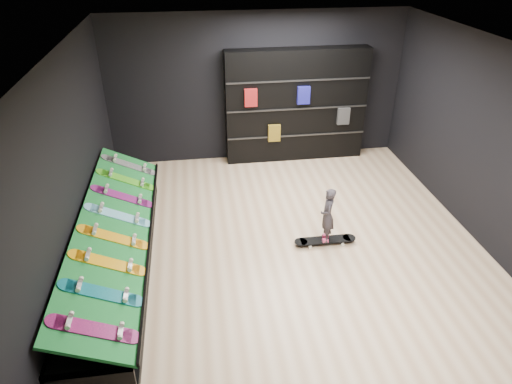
{
  "coord_description": "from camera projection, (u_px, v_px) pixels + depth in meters",
  "views": [
    {
      "loc": [
        -1.32,
        -5.45,
        4.3
      ],
      "look_at": [
        -0.5,
        0.2,
        1.0
      ],
      "focal_mm": 32.0,
      "sensor_mm": 36.0,
      "label": 1
    }
  ],
  "objects": [
    {
      "name": "floor",
      "position": [
        290.0,
        253.0,
        6.99
      ],
      "size": [
        6.0,
        7.0,
        0.01
      ],
      "primitive_type": "cube",
      "color": "beige",
      "rests_on": "ground"
    },
    {
      "name": "ceiling",
      "position": [
        299.0,
        54.0,
        5.49
      ],
      "size": [
        6.0,
        7.0,
        0.01
      ],
      "primitive_type": "cube",
      "color": "white",
      "rests_on": "ground"
    },
    {
      "name": "wall_back",
      "position": [
        257.0,
        88.0,
        9.23
      ],
      "size": [
        6.0,
        0.02,
        3.0
      ],
      "primitive_type": "cube",
      "color": "black",
      "rests_on": "ground"
    },
    {
      "name": "wall_front",
      "position": [
        401.0,
        384.0,
        3.24
      ],
      "size": [
        6.0,
        0.02,
        3.0
      ],
      "primitive_type": "cube",
      "color": "black",
      "rests_on": "ground"
    },
    {
      "name": "wall_left",
      "position": [
        66.0,
        180.0,
        5.86
      ],
      "size": [
        0.02,
        7.0,
        3.0
      ],
      "primitive_type": "cube",
      "color": "black",
      "rests_on": "ground"
    },
    {
      "name": "wall_right",
      "position": [
        496.0,
        152.0,
        6.61
      ],
      "size": [
        0.02,
        7.0,
        3.0
      ],
      "primitive_type": "cube",
      "color": "black",
      "rests_on": "ground"
    },
    {
      "name": "display_rack",
      "position": [
        117.0,
        254.0,
        6.54
      ],
      "size": [
        0.9,
        4.5,
        0.5
      ],
      "primitive_type": null,
      "color": "black",
      "rests_on": "ground"
    },
    {
      "name": "turf_ramp",
      "position": [
        116.0,
        228.0,
        6.32
      ],
      "size": [
        0.92,
        4.5,
        0.46
      ],
      "primitive_type": "cube",
      "rotation": [
        0.0,
        0.44,
        0.0
      ],
      "color": "#0F6123",
      "rests_on": "display_rack"
    },
    {
      "name": "back_shelving",
      "position": [
        296.0,
        106.0,
        9.35
      ],
      "size": [
        2.89,
        0.34,
        2.31
      ],
      "primitive_type": "cube",
      "color": "black",
      "rests_on": "ground"
    },
    {
      "name": "floor_skateboard",
      "position": [
        325.0,
        242.0,
        7.16
      ],
      "size": [
        0.98,
        0.22,
        0.09
      ],
      "primitive_type": null,
      "rotation": [
        0.0,
        0.0,
        -0.0
      ],
      "color": "black",
      "rests_on": "ground"
    },
    {
      "name": "child",
      "position": [
        327.0,
        225.0,
        7.0
      ],
      "size": [
        0.18,
        0.23,
        0.54
      ],
      "primitive_type": "imported",
      "rotation": [
        0.0,
        0.0,
        -1.79
      ],
      "color": "black",
      "rests_on": "floor_skateboard"
    },
    {
      "name": "display_board_0",
      "position": [
        94.0,
        329.0,
        4.68
      ],
      "size": [
        0.93,
        0.22,
        0.5
      ],
      "primitive_type": null,
      "rotation": [
        0.0,
        0.44,
        0.0
      ],
      "color": "#E5198C",
      "rests_on": "turf_ramp"
    },
    {
      "name": "display_board_1",
      "position": [
        102.0,
        293.0,
        5.14
      ],
      "size": [
        0.93,
        0.22,
        0.5
      ],
      "primitive_type": null,
      "rotation": [
        0.0,
        0.44,
        0.0
      ],
      "color": "#0C8C99",
      "rests_on": "turf_ramp"
    },
    {
      "name": "display_board_2",
      "position": [
        108.0,
        263.0,
        5.61
      ],
      "size": [
        0.93,
        0.22,
        0.5
      ],
      "primitive_type": null,
      "rotation": [
        0.0,
        0.44,
        0.0
      ],
      "color": "yellow",
      "rests_on": "turf_ramp"
    },
    {
      "name": "display_board_3",
      "position": [
        114.0,
        237.0,
        6.07
      ],
      "size": [
        0.93,
        0.22,
        0.5
      ],
      "primitive_type": null,
      "rotation": [
        0.0,
        0.44,
        0.0
      ],
      "color": "orange",
      "rests_on": "turf_ramp"
    },
    {
      "name": "display_board_4",
      "position": [
        118.0,
        215.0,
        6.54
      ],
      "size": [
        0.93,
        0.22,
        0.5
      ],
      "primitive_type": null,
      "rotation": [
        0.0,
        0.44,
        0.0
      ],
      "color": "#0CB2E5",
      "rests_on": "turf_ramp"
    },
    {
      "name": "display_board_5",
      "position": [
        122.0,
        196.0,
        7.0
      ],
      "size": [
        0.93,
        0.22,
        0.5
      ],
      "primitive_type": null,
      "rotation": [
        0.0,
        0.44,
        0.0
      ],
      "color": "#2626BF",
      "rests_on": "turf_ramp"
    },
    {
      "name": "display_board_6",
      "position": [
        126.0,
        180.0,
        7.47
      ],
      "size": [
        0.93,
        0.22,
        0.5
      ],
      "primitive_type": null,
      "rotation": [
        0.0,
        0.44,
        0.0
      ],
      "color": "green",
      "rests_on": "turf_ramp"
    },
    {
      "name": "display_board_7",
      "position": [
        129.0,
        165.0,
        7.93
      ],
      "size": [
        0.93,
        0.22,
        0.5
      ],
      "primitive_type": null,
      "rotation": [
        0.0,
        0.44,
        0.0
      ],
      "color": "black",
      "rests_on": "turf_ramp"
    }
  ]
}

